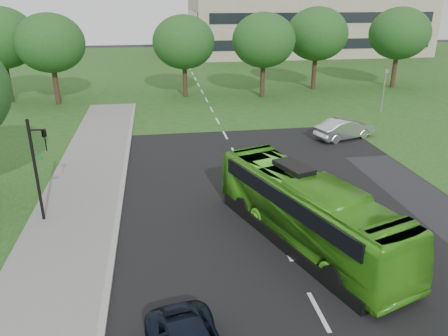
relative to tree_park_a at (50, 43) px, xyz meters
name	(u,v)px	position (x,y,z in m)	size (l,w,h in m)	color
ground	(273,225)	(14.40, -26.50, -5.72)	(160.00, 160.00, 0.00)	black
street_surfaces	(206,108)	(14.02, -3.75, -5.70)	(120.00, 120.00, 0.15)	black
tree_park_a	(50,43)	(0.00, 0.00, 0.00)	(6.35, 6.35, 8.43)	black
tree_park_b	(184,42)	(12.43, 1.37, -0.24)	(6.21, 6.21, 8.14)	black
tree_park_c	(264,40)	(20.27, 0.01, -0.05)	(6.30, 6.30, 8.36)	black
tree_park_d	(317,34)	(26.91, 3.17, 0.21)	(6.63, 6.63, 8.77)	black
tree_park_e	(400,33)	(36.15, 2.56, 0.21)	(6.55, 6.55, 8.73)	black
tree_park_f	(0,38)	(-4.74, 1.59, 0.39)	(6.73, 6.73, 8.99)	black
bus	(307,210)	(15.40, -28.04, -4.24)	(2.49, 10.62, 2.96)	#47A81F
sedan	(344,129)	(22.91, -14.65, -4.98)	(1.58, 4.54, 1.49)	#B0B0B5
traffic_light	(38,163)	(4.06, -24.50, -2.81)	(0.80, 0.24, 4.95)	black
camera_pole	(384,85)	(29.37, -7.90, -3.26)	(0.33, 0.29, 3.81)	gray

